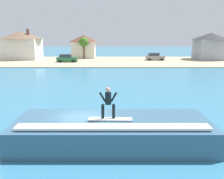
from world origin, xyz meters
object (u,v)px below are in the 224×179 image
at_px(surfer, 108,101).
at_px(house_with_chimney, 21,44).
at_px(surfboard, 110,119).
at_px(tree_tall_bare, 83,42).
at_px(house_small_cottage, 83,45).
at_px(car_near_shore, 66,58).
at_px(wave_crest, 112,131).
at_px(house_gabled_white, 210,45).
at_px(car_far_shore, 154,57).

xyz_separation_m(surfer, house_with_chimney, (-22.35, 50.88, 1.45)).
distance_m(surfboard, tree_tall_bare, 51.72).
distance_m(surfer, house_with_chimney, 55.59).
relative_size(house_with_chimney, tree_tall_bare, 1.91).
bearing_deg(surfboard, surfer, 147.38).
bearing_deg(house_small_cottage, car_near_shore, -103.06).
height_order(house_with_chimney, house_small_cottage, house_with_chimney).
distance_m(wave_crest, house_gabled_white, 55.19).
bearing_deg(surfer, tree_tall_bare, 97.66).
xyz_separation_m(surfboard, surfer, (-0.11, 0.07, 0.95)).
bearing_deg(tree_tall_bare, surfboard, -82.23).
bearing_deg(car_near_shore, house_small_cottage, 76.94).
bearing_deg(house_small_cottage, tree_tall_bare, -83.79).
bearing_deg(surfboard, wave_crest, 72.84).
bearing_deg(car_far_shore, house_small_cottage, 158.62).
bearing_deg(house_gabled_white, car_far_shore, -170.80).
distance_m(wave_crest, car_far_shore, 48.37).
relative_size(surfboard, car_far_shore, 0.51).
bearing_deg(car_near_shore, surfboard, -77.11).
bearing_deg(surfboard, house_with_chimney, 113.79).
bearing_deg(house_with_chimney, wave_crest, -65.92).
height_order(surfer, car_near_shore, surfer).
relative_size(wave_crest, car_near_shore, 2.33).
bearing_deg(car_near_shore, surfer, -77.22).
bearing_deg(wave_crest, surfer, -124.55).
relative_size(surfer, house_gabled_white, 0.18).
xyz_separation_m(surfer, tree_tall_bare, (-6.87, 51.10, 1.78)).
bearing_deg(house_gabled_white, wave_crest, -115.98).
bearing_deg(wave_crest, car_near_shore, 103.17).
bearing_deg(tree_tall_bare, surfer, -82.34).
xyz_separation_m(surfboard, tree_tall_bare, (-6.98, 51.17, 2.73)).
distance_m(car_far_shore, tree_tall_bare, 17.96).
bearing_deg(house_gabled_white, house_with_chimney, 178.78).
bearing_deg(surfboard, car_far_shore, 77.79).
bearing_deg(surfboard, house_gabled_white, 64.09).
xyz_separation_m(wave_crest, house_small_cottage, (-7.48, 54.21, 2.70)).
height_order(car_near_shore, car_far_shore, same).
distance_m(car_near_shore, house_with_chimney, 14.90).
height_order(wave_crest, house_gabled_white, house_gabled_white).
relative_size(car_near_shore, house_with_chimney, 0.43).
bearing_deg(house_small_cottage, house_with_chimney, -166.37).
relative_size(car_near_shore, car_far_shore, 1.02).
bearing_deg(car_near_shore, wave_crest, -76.83).
distance_m(car_near_shore, house_small_cottage, 11.73).
height_order(car_near_shore, tree_tall_bare, tree_tall_bare).
relative_size(surfer, car_near_shore, 0.37).
bearing_deg(wave_crest, house_small_cottage, 97.86).
distance_m(surfboard, house_small_cottage, 55.14).
distance_m(wave_crest, surfer, 1.83).
height_order(car_near_shore, house_with_chimney, house_with_chimney).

